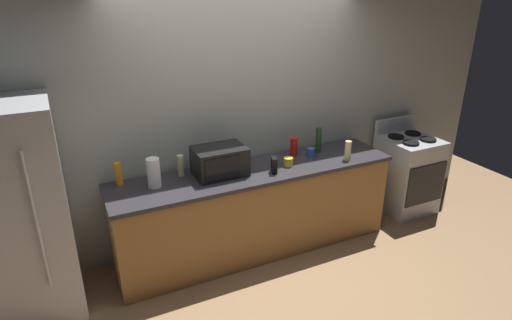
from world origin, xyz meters
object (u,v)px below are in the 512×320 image
stove_range (407,174)px  bottle_wine (319,140)px  mug_yellow (288,162)px  bottle_vinegar (181,166)px  bottle_hot_sauce (294,147)px  mug_blue (311,152)px  microwave (220,161)px  paper_towel_roll (154,173)px  cordless_phone (274,165)px  bottle_hand_soap (348,150)px  bottle_dish_soap (119,174)px  refrigerator (19,216)px

stove_range → bottle_wine: 1.34m
stove_range → mug_yellow: stove_range is taller
bottle_wine → bottle_vinegar: bearing=178.4°
bottle_hot_sauce → mug_blue: bottle_hot_sauce is taller
microwave → mug_yellow: microwave is taller
paper_towel_roll → bottle_vinegar: (0.28, 0.13, -0.03)m
bottle_vinegar → mug_blue: bottle_vinegar is taller
bottle_wine → bottle_hot_sauce: bearing=175.1°
stove_range → cordless_phone: bearing=-176.1°
bottle_hand_soap → mug_blue: bearing=139.8°
stove_range → bottle_hot_sauce: size_ratio=5.52×
bottle_hot_sauce → mug_yellow: bottle_hot_sauce is taller
stove_range → bottle_vinegar: bottle_vinegar is taller
mug_yellow → cordless_phone: bearing=-160.0°
microwave → bottle_hand_soap: bearing=-9.9°
cordless_phone → microwave: bearing=179.6°
stove_range → paper_towel_roll: size_ratio=4.00×
bottle_wine → stove_range: bearing=-6.5°
bottle_hand_soap → bottle_hot_sauce: bearing=141.9°
mug_blue → bottle_dish_soap: bearing=175.2°
bottle_hot_sauce → bottle_hand_soap: size_ratio=0.98×
mug_blue → bottle_wine: bearing=28.4°
cordless_phone → mug_blue: bearing=39.5°
cordless_phone → bottle_vinegar: (-0.82, 0.31, 0.03)m
bottle_wine → bottle_hot_sauce: (-0.29, 0.02, -0.04)m
bottle_vinegar → bottle_wine: bearing=-1.6°
refrigerator → stove_range: size_ratio=1.67×
stove_range → bottle_vinegar: size_ratio=5.30×
paper_towel_roll → mug_yellow: (1.30, -0.11, -0.09)m
microwave → mug_blue: 1.02m
bottle_hand_soap → mug_yellow: size_ratio=2.17×
bottle_wine → bottle_dish_soap: bottle_wine is taller
microwave → mug_yellow: (0.68, -0.11, -0.09)m
bottle_hand_soap → refrigerator: bearing=176.6°
bottle_wine → bottle_hot_sauce: 0.29m
bottle_hand_soap → cordless_phone: bearing=176.5°
microwave → bottle_vinegar: bearing=159.3°
bottle_hot_sauce → bottle_hand_soap: bottle_hand_soap is taller
refrigerator → cordless_phone: size_ratio=12.00×
refrigerator → mug_yellow: bearing=-1.4°
paper_towel_roll → bottle_hot_sauce: 1.49m
refrigerator → cordless_phone: bearing=-3.4°
cordless_phone → bottle_wine: bearing=41.4°
stove_range → cordless_phone: stove_range is taller
stove_range → paper_towel_roll: 3.03m
bottle_vinegar → microwave: bearing=-20.7°
refrigerator → bottle_wine: refrigerator is taller
refrigerator → bottle_wine: bearing=2.7°
microwave → cordless_phone: 0.52m
paper_towel_roll → bottle_hand_soap: paper_towel_roll is taller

